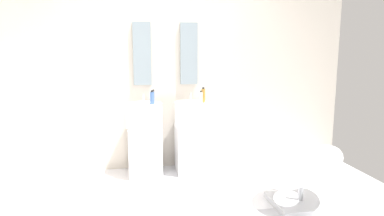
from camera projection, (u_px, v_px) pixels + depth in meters
name	position (u px, v px, depth m)	size (l,w,h in m)	color
rear_partition	(165.00, 68.00, 4.39)	(4.80, 0.10, 2.60)	beige
pedestal_sink_left	(145.00, 138.00, 4.17)	(0.44, 0.44, 0.99)	white
pedestal_sink_right	(192.00, 136.00, 4.27)	(0.44, 0.44, 0.99)	white
vanity_mirror_left	(142.00, 54.00, 4.24)	(0.22, 0.03, 0.77)	#8C9EA8
vanity_mirror_right	(189.00, 54.00, 4.34)	(0.22, 0.03, 0.77)	#8C9EA8
lounge_chair	(302.00, 172.00, 3.33)	(1.08, 1.08, 0.65)	#B7BABF
soap_bottle_grey	(153.00, 97.00, 4.07)	(0.04, 0.04, 0.17)	#99999E
soap_bottle_amber	(203.00, 95.00, 4.16)	(0.05, 0.05, 0.19)	#C68C38
soap_bottle_blue	(152.00, 98.00, 4.03)	(0.05, 0.05, 0.16)	#4C72B7
soap_bottle_white	(201.00, 97.00, 4.10)	(0.04, 0.04, 0.15)	white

